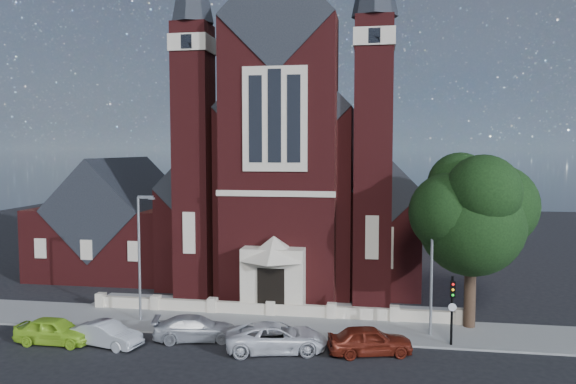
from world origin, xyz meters
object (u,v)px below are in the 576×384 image
Objects in this scene: street_lamp_right at (433,260)px; car_white_suv at (276,337)px; street_lamp_left at (140,251)px; car_silver_a at (107,334)px; car_silver_b at (196,328)px; car_lime_van at (55,331)px; parish_hall at (121,227)px; church at (304,179)px; car_dark_red at (370,340)px; traffic_signal at (452,302)px; street_tree at (474,217)px.

street_lamp_right is 10.11m from car_white_suv.
street_lamp_left is 1.47× the size of car_white_suv.
car_silver_b is at bearing -55.84° from car_silver_a.
car_silver_b is (7.71, 1.83, -0.05)m from car_lime_van.
car_silver_b is 0.88× the size of car_white_suv.
street_lamp_right is 1.82× the size of car_lime_van.
parish_hall is 29.62m from street_lamp_right.
parish_hall is 25.13m from car_white_suv.
church is 2.86× the size of parish_hall.
car_dark_red is at bearing -85.41° from car_lime_van.
street_lamp_left is 5.96m from car_silver_a.
car_silver_a is (-19.00, -2.91, -1.90)m from traffic_signal.
car_silver_a is at bearing -91.12° from street_lamp_left.
street_tree is at bearing -76.72° from car_white_suv.
church is 27.05m from car_lime_van.
street_lamp_left is 15.32m from car_dark_red.
street_lamp_left is at bearing 62.39° from car_dark_red.
traffic_signal is 5.16m from car_dark_red.
church is 21.38m from street_tree.
traffic_signal is 0.88× the size of car_dark_red.
street_tree is 13.82m from car_white_suv.
street_lamp_left is at bearing -59.98° from parish_hall.
car_silver_b is at bearing 65.85° from car_white_suv.
car_lime_van is at bearing -172.25° from traffic_signal.
car_silver_b is 4.99m from car_white_suv.
car_lime_van is (-23.70, -6.29, -6.20)m from street_tree.
street_lamp_left is at bearing 55.52° from car_white_suv.
street_tree is 2.41× the size of car_lime_van.
street_lamp_right is (10.09, -18.94, -3.59)m from church.
street_tree is at bearing -64.18° from car_dark_red.
car_silver_a is (-20.59, -6.19, -6.28)m from street_tree.
car_dark_red is at bearing -13.29° from street_lamp_left.
car_lime_van is at bearing 105.35° from car_silver_a.
church reaches higher than street_tree.
car_silver_a is at bearing -108.85° from church.
street_tree reaches higher than parish_hall.
parish_hall is at bearing 15.56° from car_lime_van.
street_lamp_left is 1.82× the size of car_lime_van.
street_tree is 2.60× the size of car_silver_a.
church is at bearing 118.20° from traffic_signal.
church reaches higher than street_lamp_left.
car_silver_b is (4.61, 1.73, 0.02)m from car_silver_a.
church is 23.94m from traffic_signal.
car_silver_a is at bearing 79.91° from car_dark_red.
church reaches higher than car_silver_b.
traffic_signal reaches higher than car_silver_b.
traffic_signal reaches higher than car_lime_van.
car_silver_a is (-8.00, -23.43, -7.51)m from church.
church is at bearing -22.31° from car_silver_b.
car_dark_red is (14.44, -3.41, -3.83)m from street_lamp_left.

